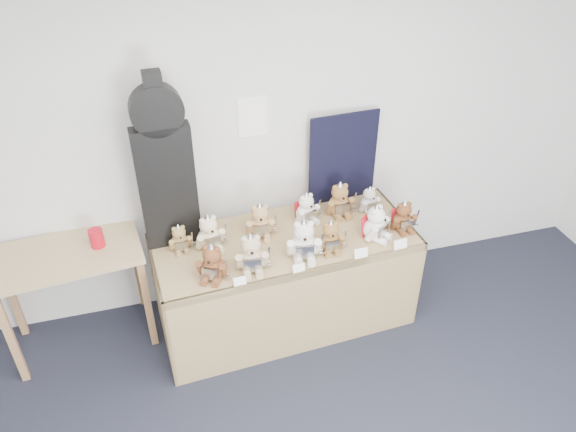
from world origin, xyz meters
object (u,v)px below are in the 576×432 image
object	(u,v)px
teddy_front_far_right	(376,224)
side_table	(70,267)
teddy_back_left	(209,234)
teddy_back_end	(369,201)
teddy_back_far_left	(180,239)
teddy_front_right	(330,237)
teddy_back_right	(340,201)
red_cup	(97,238)
display_table	(288,263)
teddy_front_left	(251,254)
guitar_case	(164,166)
teddy_back_centre_right	(307,209)
teddy_front_end	(403,217)
teddy_front_far_left	(212,264)
teddy_back_centre_left	(260,222)
teddy_front_centre	(304,241)

from	to	relation	value
teddy_front_far_right	side_table	bearing A→B (deg)	133.87
teddy_back_left	teddy_back_end	xyz separation A→B (m)	(1.24, 0.12, -0.03)
teddy_back_far_left	teddy_front_right	bearing A→B (deg)	-22.09
side_table	teddy_front_right	world-z (taller)	teddy_front_right
teddy_back_left	teddy_back_right	distance (m)	1.01
red_cup	teddy_back_end	distance (m)	1.99
display_table	teddy_front_left	bearing A→B (deg)	-151.78
side_table	teddy_front_right	xyz separation A→B (m)	(1.76, -0.41, 0.19)
guitar_case	teddy_front_far_right	xyz separation A→B (m)	(1.38, -0.35, -0.49)
display_table	teddy_back_right	xyz separation A→B (m)	(0.48, 0.26, 0.28)
teddy_front_right	teddy_back_left	world-z (taller)	teddy_back_left
teddy_back_left	teddy_back_centre_right	xyz separation A→B (m)	(0.74, 0.13, -0.01)
display_table	side_table	size ratio (longest dim) A/B	1.85
teddy_front_end	teddy_back_right	world-z (taller)	teddy_back_right
teddy_back_end	teddy_front_right	bearing A→B (deg)	-154.14
teddy_back_centre_right	teddy_back_end	size ratio (longest dim) A/B	1.15
teddy_back_far_left	teddy_front_far_left	bearing A→B (deg)	-70.53
teddy_front_far_right	teddy_front_left	bearing A→B (deg)	149.91
teddy_back_end	teddy_back_centre_left	bearing A→B (deg)	170.62
teddy_front_far_right	teddy_back_left	distance (m)	1.17
teddy_front_left	teddy_back_right	size ratio (longest dim) A/B	1.05
side_table	red_cup	bearing A→B (deg)	-1.04
teddy_front_centre	teddy_front_far_right	distance (m)	0.56
teddy_back_right	teddy_back_far_left	world-z (taller)	teddy_back_right
teddy_back_centre_right	teddy_back_left	bearing A→B (deg)	170.28
teddy_front_left	teddy_back_end	distance (m)	1.10
teddy_front_centre	teddy_back_left	distance (m)	0.65
teddy_front_centre	teddy_back_end	size ratio (longest dim) A/B	1.46
teddy_front_centre	teddy_back_end	distance (m)	0.76
teddy_front_centre	teddy_back_centre_left	distance (m)	0.39
display_table	teddy_back_end	size ratio (longest dim) A/B	8.50
teddy_back_end	teddy_back_centre_right	bearing A→B (deg)	165.48
teddy_front_far_right	teddy_back_centre_left	xyz separation A→B (m)	(-0.78, 0.25, -0.00)
teddy_front_far_left	teddy_back_centre_left	bearing A→B (deg)	68.78
teddy_front_end	teddy_front_left	bearing A→B (deg)	-175.40
teddy_back_right	display_table	bearing A→B (deg)	-152.83
teddy_back_far_left	teddy_back_end	bearing A→B (deg)	-2.48
guitar_case	teddy_front_left	xyz separation A→B (m)	(0.46, -0.45, -0.48)
red_cup	teddy_front_left	size ratio (longest dim) A/B	0.42
display_table	teddy_front_centre	world-z (taller)	teddy_front_centre
guitar_case	teddy_front_end	size ratio (longest dim) A/B	4.79
teddy_front_left	teddy_back_centre_right	bearing A→B (deg)	46.11
teddy_front_far_right	teddy_back_left	xyz separation A→B (m)	(-1.15, 0.20, -0.00)
teddy_front_far_left	teddy_front_centre	size ratio (longest dim) A/B	0.87
teddy_front_right	teddy_front_far_right	xyz separation A→B (m)	(0.36, 0.05, 0.01)
teddy_back_right	side_table	bearing A→B (deg)	177.73
side_table	teddy_back_right	bearing A→B (deg)	-6.39
teddy_front_far_right	teddy_back_centre_right	distance (m)	0.53
teddy_front_right	teddy_back_far_left	xyz separation A→B (m)	(-0.99, 0.28, -0.02)
guitar_case	teddy_back_far_left	distance (m)	0.53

